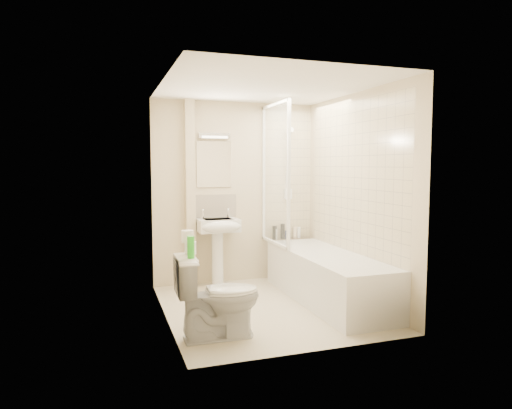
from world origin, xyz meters
name	(u,v)px	position (x,y,z in m)	size (l,w,h in m)	color
floor	(267,307)	(0.00, 0.00, 0.00)	(2.50, 2.50, 0.00)	beige
wall_back	(235,193)	(0.00, 1.25, 1.20)	(2.20, 0.02, 2.40)	beige
wall_left	(164,202)	(-1.10, 0.00, 1.20)	(0.02, 2.50, 2.40)	beige
wall_right	(356,197)	(1.10, 0.00, 1.20)	(0.02, 2.50, 2.40)	beige
ceiling	(267,87)	(0.00, 0.00, 2.40)	(2.20, 2.50, 0.02)	white
tile_back	(287,175)	(0.75, 1.24, 1.42)	(0.70, 0.01, 1.75)	beige
tile_right	(355,178)	(1.09, 0.02, 1.42)	(0.01, 2.10, 1.75)	beige
pipe_boxing	(190,194)	(-0.62, 1.19, 1.20)	(0.12, 0.12, 2.40)	beige
splashback	(214,206)	(-0.29, 1.24, 1.03)	(0.60, 0.01, 0.30)	beige
mirror	(214,164)	(-0.29, 1.24, 1.58)	(0.46, 0.01, 0.60)	white
strip_light	(214,136)	(-0.29, 1.22, 1.95)	(0.42, 0.07, 0.07)	silver
bathtub	(327,276)	(0.75, 0.02, 0.29)	(0.70, 2.10, 0.55)	white
shower_screen	(275,174)	(0.40, 0.80, 1.45)	(0.04, 0.92, 1.80)	white
shower_fixture	(288,167)	(0.75, 1.19, 1.55)	(0.10, 0.16, 0.99)	white
pedestal_sink	(219,233)	(-0.29, 1.01, 0.70)	(0.52, 0.48, 1.00)	white
bottle_black_a	(275,233)	(0.54, 1.16, 0.64)	(0.06, 0.06, 0.19)	black
bottle_white_a	(275,234)	(0.54, 1.16, 0.62)	(0.06, 0.06, 0.14)	silver
bottle_black_b	(283,231)	(0.65, 1.16, 0.66)	(0.06, 0.06, 0.21)	black
bottle_blue	(286,235)	(0.71, 1.16, 0.61)	(0.05, 0.05, 0.12)	navy
bottle_cream	(295,233)	(0.84, 1.16, 0.63)	(0.06, 0.06, 0.16)	beige
bottle_white_b	(299,233)	(0.89, 1.16, 0.63)	(0.05, 0.05, 0.16)	white
toilet	(218,296)	(-0.72, -0.69, 0.39)	(0.77, 0.45, 0.77)	white
toilet_roll_lower	(190,248)	(-0.95, -0.60, 0.83)	(0.10, 0.10, 0.11)	white
toilet_roll_upper	(188,236)	(-0.98, -0.62, 0.94)	(0.11, 0.11, 0.11)	white
green_bottle	(191,247)	(-0.98, -0.78, 0.87)	(0.06, 0.06, 0.19)	green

